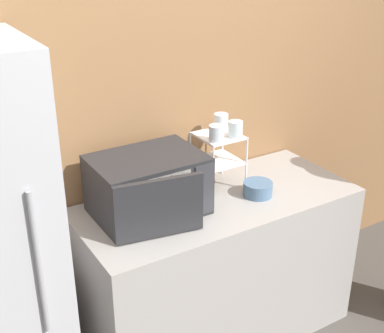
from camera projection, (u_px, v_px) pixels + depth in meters
The scene contains 8 objects.
wall_back at pixel (182, 115), 3.12m from camera, with size 8.00×0.06×2.60m.
counter at pixel (216, 268), 3.16m from camera, with size 1.59×0.70×0.92m.
microwave at pixel (148, 186), 2.77m from camera, with size 0.57×0.51×0.32m.
dish_rack at pixel (218, 149), 3.04m from camera, with size 0.24×0.25×0.32m.
glass_front_left at pixel (216, 133), 2.89m from camera, with size 0.08×0.08×0.09m.
glass_back_right at pixel (221, 121), 3.06m from camera, with size 0.08×0.08×0.09m.
glass_front_right at pixel (235, 129), 2.95m from camera, with size 0.08×0.08×0.09m.
bowl at pixel (258, 189), 3.00m from camera, with size 0.17×0.17×0.08m.
Camera 1 is at (-1.50, -1.81, 2.33)m, focal length 50.00 mm.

